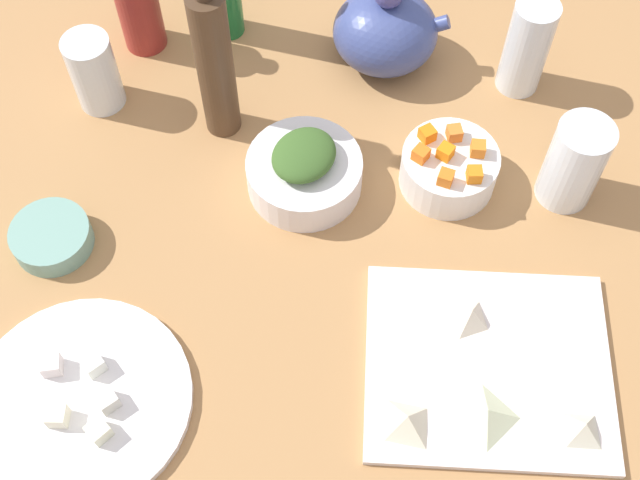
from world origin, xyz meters
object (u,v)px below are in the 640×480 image
at_px(cutting_board, 488,366).
at_px(teapot, 386,31).
at_px(plate_tofu, 81,401).
at_px(drinking_glass_2, 574,163).
at_px(bowl_greens, 304,174).
at_px(bottle_2, 215,63).
at_px(bowl_carrots, 449,169).
at_px(drinking_glass_0, 527,47).
at_px(bowl_small_side, 52,237).
at_px(drinking_glass_1, 94,72).

height_order(cutting_board, teapot, teapot).
relative_size(plate_tofu, drinking_glass_2, 1.97).
distance_m(bowl_greens, bottle_2, 0.18).
distance_m(bowl_carrots, teapot, 0.23).
distance_m(plate_tofu, drinking_glass_0, 0.73).
bearing_deg(cutting_board, drinking_glass_2, 66.61).
bearing_deg(bowl_small_side, drinking_glass_2, 10.01).
xyz_separation_m(teapot, drinking_glass_0, (0.19, -0.03, 0.02)).
bearing_deg(teapot, cutting_board, -74.72).
height_order(drinking_glass_1, drinking_glass_2, drinking_glass_2).
height_order(plate_tofu, drinking_glass_0, drinking_glass_0).
xyz_separation_m(bowl_greens, bowl_small_side, (-0.31, -0.11, -0.01)).
xyz_separation_m(bowl_carrots, drinking_glass_0, (0.10, 0.18, 0.05)).
bearing_deg(bowl_carrots, cutting_board, -80.83).
bearing_deg(drinking_glass_2, drinking_glass_1, 169.07).
bearing_deg(bowl_greens, drinking_glass_2, 1.22).
bearing_deg(drinking_glass_2, bowl_carrots, 176.63).
bearing_deg(bowl_greens, drinking_glass_1, 156.21).
relative_size(bowl_greens, drinking_glass_1, 1.31).
xyz_separation_m(teapot, drinking_glass_2, (0.24, -0.22, 0.01)).
relative_size(drinking_glass_0, drinking_glass_2, 1.13).
height_order(bowl_carrots, drinking_glass_1, drinking_glass_1).
bearing_deg(drinking_glass_1, drinking_glass_2, -10.93).
distance_m(bowl_greens, drinking_glass_1, 0.32).
xyz_separation_m(drinking_glass_0, drinking_glass_1, (-0.58, -0.06, -0.02)).
bearing_deg(drinking_glass_2, cutting_board, -113.39).
xyz_separation_m(cutting_board, bowl_greens, (-0.23, 0.25, 0.02)).
relative_size(teapot, bottle_2, 0.58).
distance_m(bowl_small_side, drinking_glass_1, 0.24).
bearing_deg(cutting_board, plate_tofu, -171.59).
bearing_deg(drinking_glass_0, drinking_glass_1, -173.84).
distance_m(teapot, drinking_glass_0, 0.19).
height_order(cutting_board, bowl_carrots, bowl_carrots).
height_order(cutting_board, bowl_small_side, bowl_small_side).
xyz_separation_m(cutting_board, drinking_glass_2, (0.11, 0.25, 0.06)).
height_order(plate_tofu, bowl_carrots, bowl_carrots).
relative_size(plate_tofu, bowl_carrots, 2.02).
height_order(drinking_glass_0, drinking_glass_2, drinking_glass_0).
bearing_deg(bowl_small_side, cutting_board, -14.38).
relative_size(bowl_small_side, drinking_glass_2, 0.78).
relative_size(drinking_glass_0, drinking_glass_1, 1.28).
bearing_deg(drinking_glass_1, teapot, 13.95).
bearing_deg(plate_tofu, bowl_carrots, 38.10).
height_order(bowl_carrots, drinking_glass_0, drinking_glass_0).
height_order(bowl_carrots, bowl_small_side, bowl_carrots).
relative_size(plate_tofu, teapot, 1.56).
distance_m(bowl_greens, bowl_small_side, 0.33).
bearing_deg(bottle_2, drinking_glass_1, 169.11).
bearing_deg(bowl_greens, plate_tofu, -126.75).
height_order(teapot, drinking_glass_0, teapot).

